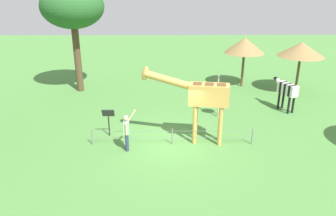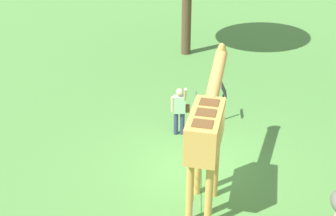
# 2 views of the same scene
# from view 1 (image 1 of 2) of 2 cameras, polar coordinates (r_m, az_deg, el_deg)

# --- Properties ---
(ground_plane) EXTENTS (60.00, 60.00, 0.00)m
(ground_plane) POSITION_cam_1_polar(r_m,az_deg,el_deg) (14.76, 0.72, -6.09)
(ground_plane) COLOR #4C843D
(giraffe) EXTENTS (3.83, 1.07, 3.39)m
(giraffe) POSITION_cam_1_polar(r_m,az_deg,el_deg) (14.16, 5.75, 2.03)
(giraffe) COLOR gold
(giraffe) RESTS_ON ground_plane
(visitor) EXTENTS (0.54, 0.58, 1.77)m
(visitor) POSITION_cam_1_polar(r_m,az_deg,el_deg) (13.94, -7.13, -3.84)
(visitor) COLOR navy
(visitor) RESTS_ON ground_plane
(zebra) EXTENTS (0.97, 1.78, 1.66)m
(zebra) POSITION_cam_1_polar(r_m,az_deg,el_deg) (19.09, 19.71, 2.91)
(zebra) COLOR black
(zebra) RESTS_ON ground_plane
(ostrich) EXTENTS (0.70, 0.56, 2.25)m
(ostrich) POSITION_cam_1_polar(r_m,az_deg,el_deg) (17.39, 8.98, 2.22)
(ostrich) COLOR #CC9E93
(ostrich) RESTS_ON ground_plane
(shade_hut_near) EXTENTS (2.61, 2.61, 3.25)m
(shade_hut_near) POSITION_cam_1_polar(r_m,az_deg,el_deg) (22.43, 13.05, 10.43)
(shade_hut_near) COLOR brown
(shade_hut_near) RESTS_ON ground_plane
(shade_hut_far) EXTENTS (2.82, 2.82, 3.20)m
(shade_hut_far) POSITION_cam_1_polar(r_m,az_deg,el_deg) (22.15, 21.95, 9.32)
(shade_hut_far) COLOR brown
(shade_hut_far) RESTS_ON ground_plane
(tree_east) EXTENTS (3.76, 3.76, 6.58)m
(tree_east) POSITION_cam_1_polar(r_m,az_deg,el_deg) (21.36, -16.11, 16.29)
(tree_east) COLOR brown
(tree_east) RESTS_ON ground_plane
(info_sign) EXTENTS (0.56, 0.21, 1.32)m
(info_sign) POSITION_cam_1_polar(r_m,az_deg,el_deg) (15.31, -10.22, -1.47)
(info_sign) COLOR black
(info_sign) RESTS_ON ground_plane
(wire_fence) EXTENTS (7.05, 0.05, 0.75)m
(wire_fence) POSITION_cam_1_polar(r_m,az_deg,el_deg) (14.50, 0.73, -4.82)
(wire_fence) COLOR slate
(wire_fence) RESTS_ON ground_plane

